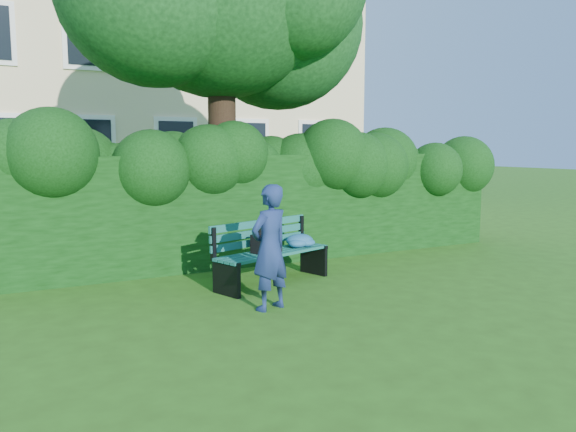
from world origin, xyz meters
TOP-DOWN VIEW (x-y plane):
  - ground at (0.00, 0.00)m, footprint 80.00×80.00m
  - apartment_building at (-0.00, 13.99)m, footprint 16.00×8.08m
  - hedge at (0.00, 2.20)m, footprint 10.00×1.00m
  - park_bench at (-0.17, 0.62)m, footprint 1.90×1.10m
  - man_reading at (-0.86, -0.55)m, footprint 0.64×0.52m

SIDE VIEW (x-z plane):
  - ground at x=0.00m, z-range 0.00..0.00m
  - park_bench at x=-0.17m, z-range 0.06..0.95m
  - man_reading at x=-0.86m, z-range 0.00..1.50m
  - hedge at x=0.00m, z-range 0.00..1.80m
  - apartment_building at x=0.00m, z-range 0.00..12.00m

